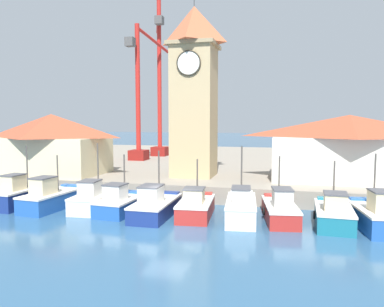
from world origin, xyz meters
TOP-DOWN VIEW (x-y plane):
  - ground_plane at (0.00, 0.00)m, footprint 300.00×300.00m
  - quay_wharf at (0.00, 26.23)m, footprint 120.00×40.00m
  - fishing_boat_far_left at (-11.59, 2.42)m, footprint 1.99×4.69m
  - fishing_boat_left_outer at (-9.04, 2.24)m, footprint 2.41×5.13m
  - fishing_boat_left_inner at (-6.06, 2.81)m, footprint 2.31×4.74m
  - fishing_boat_mid_left at (-3.89, 2.28)m, footprint 2.35×4.22m
  - fishing_boat_center at (-1.38, 2.02)m, footprint 2.21×5.14m
  - fishing_boat_mid_right at (1.12, 2.60)m, footprint 2.39×4.60m
  - fishing_boat_right_inner at (3.97, 2.63)m, footprint 2.32×5.26m
  - fishing_boat_right_outer at (6.30, 3.05)m, footprint 2.57×5.21m
  - fishing_boat_far_right at (9.34, 2.65)m, footprint 2.22×4.64m
  - fishing_boat_end_right at (11.63, 2.54)m, footprint 2.73×5.02m
  - clock_tower at (-1.14, 11.16)m, footprint 3.96×3.96m
  - warehouse_left at (-13.88, 9.43)m, footprint 9.56×6.14m
  - warehouse_right at (11.35, 11.71)m, footprint 12.03×5.93m
  - port_crane_near at (-10.04, 27.75)m, footprint 3.57×7.88m
  - port_crane_far at (-10.70, 22.12)m, footprint 2.86×8.39m

SIDE VIEW (x-z plane):
  - ground_plane at x=0.00m, z-range 0.00..0.00m
  - quay_wharf at x=0.00m, z-range 0.00..1.28m
  - fishing_boat_mid_right at x=1.12m, z-range -1.13..2.50m
  - fishing_boat_mid_left at x=-3.89m, z-range -1.23..2.61m
  - fishing_boat_right_outer at x=6.30m, z-range -1.24..2.65m
  - fishing_boat_center at x=-1.38m, z-range -1.36..2.78m
  - fishing_boat_far_right at x=9.34m, z-range -1.15..2.58m
  - fishing_boat_left_inner at x=-6.06m, z-range -1.53..2.98m
  - fishing_boat_right_inner at x=3.97m, z-range -1.48..3.02m
  - fishing_boat_left_outer at x=-9.04m, z-range -1.05..2.61m
  - fishing_boat_end_right at x=11.63m, z-range -1.32..2.90m
  - fishing_boat_far_left at x=-11.59m, z-range -1.32..2.96m
  - warehouse_right at x=11.35m, z-range 1.34..6.58m
  - warehouse_left at x=-13.88m, z-range 1.35..6.70m
  - port_crane_far at x=-10.70m, z-range -0.58..15.46m
  - clock_tower at x=-1.14m, z-range 0.86..16.75m
  - port_crane_near at x=-10.04m, z-range -1.35..20.37m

